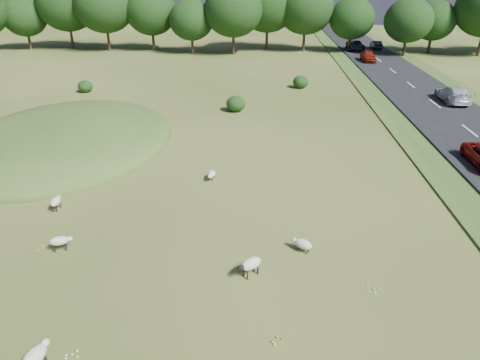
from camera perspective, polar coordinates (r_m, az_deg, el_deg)
name	(u,v)px	position (r m, az deg, el deg)	size (l,w,h in m)	color
ground	(229,114)	(40.05, -1.47, 8.73)	(160.00, 160.00, 0.00)	#384D18
mound	(66,142)	(35.81, -22.20, 4.70)	(16.00, 20.00, 4.00)	#33561E
road	(416,90)	(52.25, 22.42, 11.02)	(8.00, 150.00, 0.25)	black
treeline	(241,10)	(73.90, 0.09, 21.73)	(96.28, 14.66, 11.70)	black
shrubs	(220,91)	(45.84, -2.72, 11.82)	(25.36, 11.41, 1.47)	black
sheep_0	(60,241)	(21.75, -22.90, -7.50)	(1.06, 0.71, 0.74)	beige
sheep_1	(211,174)	(26.90, -3.84, 0.76)	(0.57, 1.05, 0.59)	beige
sheep_2	(250,264)	(18.48, 1.38, -11.15)	(1.15, 1.07, 0.87)	beige
sheep_3	(56,202)	(25.44, -23.37, -2.65)	(0.45, 1.00, 0.73)	beige
sheep_4	(35,356)	(16.50, -25.67, -20.40)	(0.74, 1.30, 0.73)	beige
sheep_5	(302,244)	(20.30, 8.32, -8.42)	(1.07, 0.88, 0.62)	beige
car_1	(354,30)	(100.73, 14.91, 18.74)	(1.73, 4.24, 1.23)	#B3B7BB
car_3	(356,46)	(77.08, 15.18, 16.91)	(2.55, 5.52, 1.53)	black
car_4	(453,94)	(48.09, 26.54, 10.23)	(2.16, 5.31, 1.54)	silver
car_5	(376,45)	(79.87, 17.69, 16.81)	(1.37, 3.94, 1.30)	black
car_7	(368,56)	(67.49, 16.72, 15.57)	(1.77, 4.40, 1.50)	maroon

